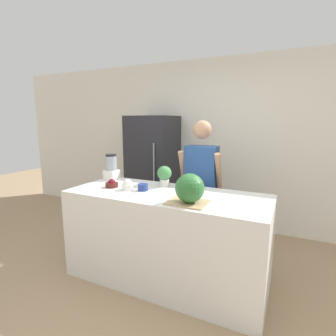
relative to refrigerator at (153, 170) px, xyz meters
The scene contains 12 objects.
ground_plane 2.16m from the refrigerator, 63.10° to the right, with size 14.00×14.00×0.00m, color tan.
wall_back 1.07m from the refrigerator, 23.33° to the left, with size 8.00×0.06×2.60m.
counter_island 1.67m from the refrigerator, 56.51° to the right, with size 2.04×0.82×0.95m.
refrigerator is the anchor object (origin of this frame).
person 1.24m from the refrigerator, 33.17° to the right, with size 0.51×0.27×1.67m.
cutting_board 1.99m from the refrigerator, 52.39° to the right, with size 0.35×0.28×0.01m.
watermelon 2.02m from the refrigerator, 52.05° to the right, with size 0.26×0.26×0.26m.
bowl_cherries 1.43m from the refrigerator, 79.81° to the right, with size 0.14×0.14×0.09m.
bowl_cream 1.50m from the refrigerator, 71.52° to the right, with size 0.12×0.12×0.11m.
bowl_small_blue 1.52m from the refrigerator, 65.22° to the right, with size 0.11×0.11×0.07m.
blender 1.12m from the refrigerator, 89.00° to the right, with size 0.15×0.15×0.32m.
potted_plant 1.37m from the refrigerator, 55.87° to the right, with size 0.16×0.16×0.23m.
Camera 1 is at (1.12, -1.89, 1.67)m, focal length 28.00 mm.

